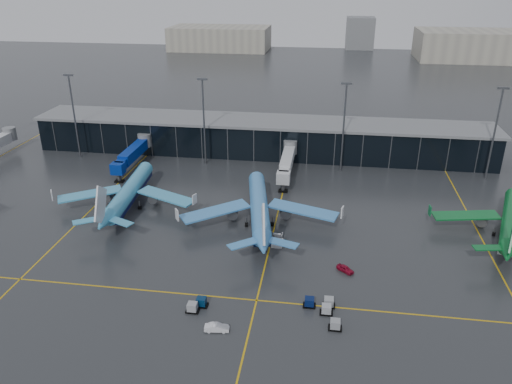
# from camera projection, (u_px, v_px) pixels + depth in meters

# --- Properties ---
(ground) EXTENTS (600.00, 600.00, 0.00)m
(ground) POSITION_uv_depth(u_px,v_px,m) (219.00, 252.00, 102.60)
(ground) COLOR #282B2D
(ground) RESTS_ON ground
(terminal_pier) EXTENTS (142.00, 17.00, 10.70)m
(terminal_pier) POSITION_uv_depth(u_px,v_px,m) (261.00, 136.00, 156.39)
(terminal_pier) COLOR black
(terminal_pier) RESTS_ON ground
(jet_bridges) EXTENTS (94.00, 27.50, 7.20)m
(jet_bridges) POSITION_uv_depth(u_px,v_px,m) (132.00, 154.00, 144.25)
(jet_bridges) COLOR #595B60
(jet_bridges) RESTS_ON ground
(flood_masts) EXTENTS (203.00, 0.50, 25.50)m
(flood_masts) POSITION_uv_depth(u_px,v_px,m) (272.00, 121.00, 141.46)
(flood_masts) COLOR #595B60
(flood_masts) RESTS_ON ground
(distant_hangars) EXTENTS (260.00, 71.00, 22.00)m
(distant_hangars) POSITION_uv_depth(u_px,v_px,m) (376.00, 42.00, 336.28)
(distant_hangars) COLOR #B2AD99
(distant_hangars) RESTS_ON ground
(taxi_lines) EXTENTS (220.00, 120.00, 0.02)m
(taxi_lines) POSITION_uv_depth(u_px,v_px,m) (273.00, 231.00, 110.84)
(taxi_lines) COLOR gold
(taxi_lines) RESTS_ON ground
(airliner_arkefly) EXTENTS (38.67, 43.21, 12.46)m
(airliner_arkefly) POSITION_uv_depth(u_px,v_px,m) (129.00, 182.00, 120.51)
(airliner_arkefly) COLOR #3FA2D1
(airliner_arkefly) RESTS_ON ground
(airliner_klm_near) EXTENTS (44.69, 48.88, 13.15)m
(airliner_klm_near) POSITION_uv_depth(u_px,v_px,m) (259.00, 196.00, 112.36)
(airliner_klm_near) COLOR #408BD4
(airliner_klm_near) RESTS_ON ground
(baggage_carts) EXTENTS (26.19, 7.30, 1.70)m
(baggage_carts) POSITION_uv_depth(u_px,v_px,m) (282.00, 308.00, 84.42)
(baggage_carts) COLOR black
(baggage_carts) RESTS_ON ground
(mobile_airstair) EXTENTS (2.41, 3.34, 3.45)m
(mobile_airstair) POSITION_uv_depth(u_px,v_px,m) (278.00, 242.00, 105.15)
(mobile_airstair) COLOR silver
(mobile_airstair) RESTS_ON ground
(service_van_red) EXTENTS (3.70, 3.43, 1.23)m
(service_van_red) POSITION_uv_depth(u_px,v_px,m) (345.00, 269.00, 95.82)
(service_van_red) COLOR maroon
(service_van_red) RESTS_ON ground
(service_van_white) EXTENTS (4.12, 1.86, 1.31)m
(service_van_white) POSITION_uv_depth(u_px,v_px,m) (217.00, 328.00, 80.04)
(service_van_white) COLOR white
(service_van_white) RESTS_ON ground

